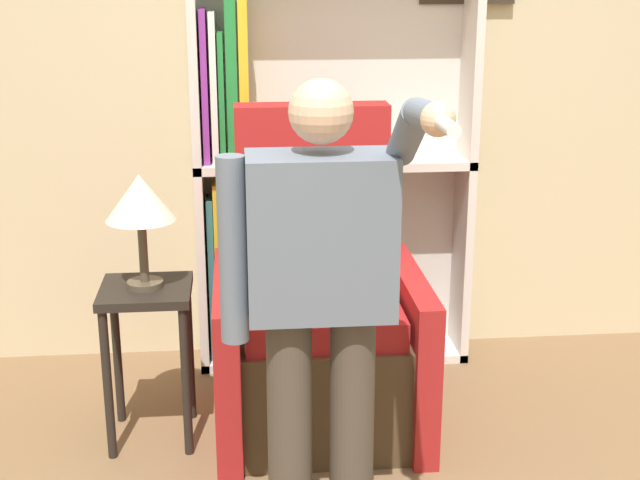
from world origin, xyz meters
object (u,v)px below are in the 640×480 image
object	(u,v)px
person_standing	(321,289)
side_table	(148,323)
table_lamp	(140,202)
armchair	(318,330)
bookcase	(299,178)

from	to	relation	value
person_standing	side_table	distance (m)	1.04
side_table	table_lamp	size ratio (longest dim) A/B	1.45
armchair	side_table	bearing A→B (deg)	-171.31
side_table	table_lamp	bearing A→B (deg)	116.57
bookcase	armchair	world-z (taller)	bookcase
bookcase	table_lamp	distance (m)	1.00
table_lamp	armchair	bearing A→B (deg)	8.69
armchair	table_lamp	size ratio (longest dim) A/B	2.90
bookcase	side_table	world-z (taller)	bookcase
person_standing	side_table	bearing A→B (deg)	130.86
bookcase	person_standing	size ratio (longest dim) A/B	1.27
armchair	side_table	distance (m)	0.71
bookcase	side_table	xyz separation A→B (m)	(-0.67, -0.74, -0.41)
person_standing	armchair	bearing A→B (deg)	85.40
bookcase	person_standing	xyz separation A→B (m)	(-0.04, -1.47, -0.02)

